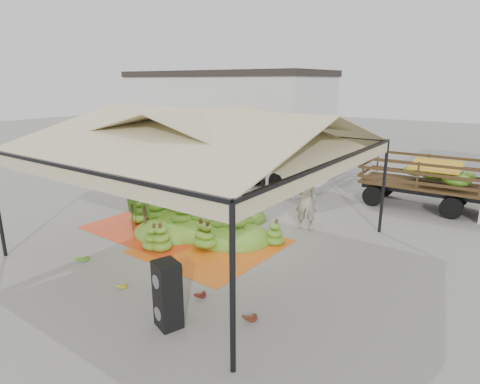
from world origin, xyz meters
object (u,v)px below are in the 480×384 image
Objects in this scene: truck_left at (267,152)px; speaker_stack at (168,295)px; banana_heap at (201,208)px; vendor at (306,201)px; truck_right at (451,179)px.

speaker_stack is at bearing -48.57° from truck_left.
truck_left is (-4.86, 11.45, 0.75)m from speaker_stack.
banana_heap is 6.98m from truck_left.
banana_heap is 3.04× the size of vendor.
speaker_stack is 0.19× the size of truck_left.
truck_left is (-1.63, 6.73, 0.80)m from banana_heap.
truck_right is (3.47, 4.86, 0.24)m from vendor.
speaker_stack is (3.23, -4.72, 0.05)m from banana_heap.
vendor is at bearing 111.54° from speaker_stack.
banana_heap is 1.02× the size of truck_right.
speaker_stack is 6.53m from vendor.
truck_left reaches higher than vendor.
vendor is 5.98m from truck_right.
vendor is 6.77m from truck_left.
vendor is 0.27× the size of truck_left.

